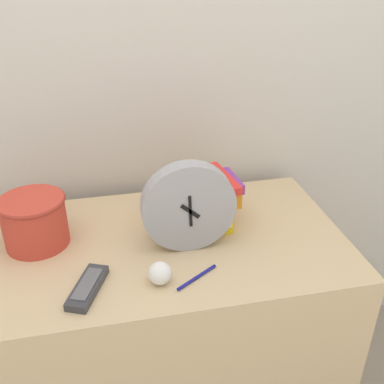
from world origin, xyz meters
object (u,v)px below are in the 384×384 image
Objects in this scene: basket at (34,220)px; crumpled_paper_ball at (160,273)px; book_stack at (195,199)px; desk_clock at (189,207)px; tv_remote at (88,287)px; pen at (197,277)px.

basket reaches higher than crumpled_paper_ball.
basket is at bearing -177.95° from book_stack.
desk_clock is 0.92× the size of book_stack.
tv_remote is 0.17m from crumpled_paper_ball.
crumpled_paper_ball is (0.30, -0.23, -0.05)m from basket.
tv_remote is (-0.31, -0.24, -0.06)m from book_stack.
tv_remote is (0.13, -0.23, -0.06)m from basket.
basket reaches higher than pen.
desk_clock is 1.55× the size of tv_remote.
book_stack is (0.04, 0.12, -0.05)m from desk_clock.
pen is (-0.01, -0.13, -0.12)m from desk_clock.
book_stack is 1.50× the size of basket.
tv_remote is at bearing -60.15° from basket.
desk_clock reaches higher than book_stack.
pen is (0.26, -0.01, -0.01)m from tv_remote.
pen is at bearing -93.30° from desk_clock.
tv_remote is at bearing -142.14° from book_stack.
desk_clock is at bearing -14.33° from basket.
basket is at bearing 119.85° from tv_remote.
basket is 1.58× the size of pen.
book_stack is at bearing 37.86° from tv_remote.
desk_clock is at bearing 86.70° from pen.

